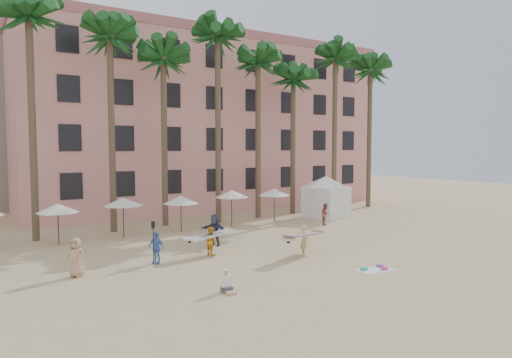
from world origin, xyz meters
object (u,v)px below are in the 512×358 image
object	(u,v)px
pink_hotel	(201,127)
cabana	(326,193)
carrier_white	(211,240)
carrier_yellow	(304,238)

from	to	relation	value
pink_hotel	cabana	world-z (taller)	pink_hotel
pink_hotel	carrier_white	xyz separation A→B (m)	(-9.39, -20.87, -7.15)
cabana	carrier_white	size ratio (longest dim) A/B	1.85
pink_hotel	carrier_white	bearing A→B (deg)	-114.22
carrier_white	cabana	bearing A→B (deg)	25.62
cabana	carrier_white	world-z (taller)	cabana
cabana	carrier_yellow	distance (m)	13.99
carrier_yellow	carrier_white	world-z (taller)	carrier_yellow
pink_hotel	carrier_yellow	distance (m)	25.29
pink_hotel	cabana	xyz separation A→B (m)	(4.86, -14.04, -5.93)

